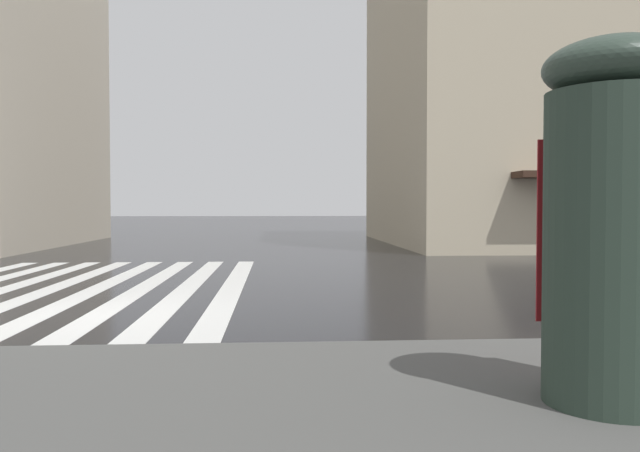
% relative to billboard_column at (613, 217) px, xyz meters
% --- Properties ---
extents(ground_plane, '(220.00, 220.00, 0.00)m').
position_rel_billboard_column_xyz_m(ground_plane, '(5.70, 6.03, -1.75)').
color(ground_plane, black).
extents(zebra_crossing, '(13.00, 7.50, 0.01)m').
position_rel_billboard_column_xyz_m(zebra_crossing, '(9.70, 7.38, -1.75)').
color(zebra_crossing, silver).
rests_on(zebra_crossing, ground_plane).
extents(haussmann_block_corner, '(17.18, 21.24, 18.66)m').
position_rel_billboard_column_xyz_m(haussmann_block_corner, '(26.18, -13.29, 7.38)').
color(haussmann_block_corner, beige).
rests_on(haussmann_block_corner, ground_plane).
extents(billboard_column, '(1.20, 1.20, 3.13)m').
position_rel_billboard_column_xyz_m(billboard_column, '(0.00, 0.00, 0.00)').
color(billboard_column, '#28382D').
rests_on(billboard_column, sidewalk_pavement).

